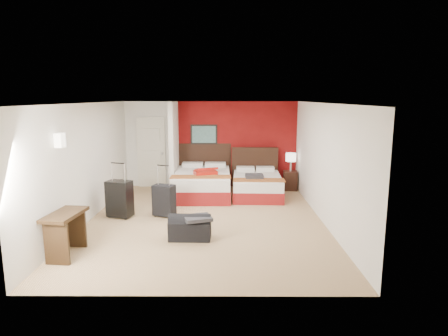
{
  "coord_description": "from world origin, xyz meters",
  "views": [
    {
      "loc": [
        0.44,
        -8.02,
        2.62
      ],
      "look_at": [
        0.4,
        0.8,
        1.0
      ],
      "focal_mm": 31.03,
      "sensor_mm": 36.0,
      "label": 1
    }
  ],
  "objects_px": {
    "suitcase_navy": "(119,204)",
    "bed_left": "(202,184)",
    "red_suitcase_open": "(206,171)",
    "suitcase_charcoal": "(164,201)",
    "nightstand": "(290,181)",
    "table_lamp": "(291,162)",
    "bed_right": "(257,186)",
    "suitcase_black": "(120,200)",
    "duffel_bag": "(190,229)",
    "desk": "(66,234)"
  },
  "relations": [
    {
      "from": "nightstand",
      "to": "desk",
      "type": "relative_size",
      "value": 0.61
    },
    {
      "from": "table_lamp",
      "to": "duffel_bag",
      "type": "xyz_separation_m",
      "value": [
        -2.51,
        -3.91,
        -0.6
      ]
    },
    {
      "from": "suitcase_charcoal",
      "to": "duffel_bag",
      "type": "height_order",
      "value": "suitcase_charcoal"
    },
    {
      "from": "nightstand",
      "to": "bed_left",
      "type": "bearing_deg",
      "value": -159.83
    },
    {
      "from": "red_suitcase_open",
      "to": "nightstand",
      "type": "xyz_separation_m",
      "value": [
        2.37,
        0.76,
        -0.42
      ]
    },
    {
      "from": "red_suitcase_open",
      "to": "table_lamp",
      "type": "xyz_separation_m",
      "value": [
        2.37,
        0.76,
        0.11
      ]
    },
    {
      "from": "red_suitcase_open",
      "to": "table_lamp",
      "type": "bearing_deg",
      "value": -1.14
    },
    {
      "from": "bed_left",
      "to": "duffel_bag",
      "type": "distance_m",
      "value": 3.25
    },
    {
      "from": "bed_left",
      "to": "table_lamp",
      "type": "relative_size",
      "value": 4.08
    },
    {
      "from": "nightstand",
      "to": "suitcase_charcoal",
      "type": "bearing_deg",
      "value": -136.81
    },
    {
      "from": "suitcase_charcoal",
      "to": "suitcase_navy",
      "type": "height_order",
      "value": "suitcase_charcoal"
    },
    {
      "from": "suitcase_black",
      "to": "desk",
      "type": "bearing_deg",
      "value": -82.59
    },
    {
      "from": "table_lamp",
      "to": "red_suitcase_open",
      "type": "bearing_deg",
      "value": -162.16
    },
    {
      "from": "bed_left",
      "to": "suitcase_navy",
      "type": "xyz_separation_m",
      "value": [
        -1.78,
        -1.73,
        -0.08
      ]
    },
    {
      "from": "table_lamp",
      "to": "nightstand",
      "type": "bearing_deg",
      "value": 0.0
    },
    {
      "from": "suitcase_black",
      "to": "duffel_bag",
      "type": "xyz_separation_m",
      "value": [
        1.67,
        -1.32,
        -0.2
      ]
    },
    {
      "from": "red_suitcase_open",
      "to": "table_lamp",
      "type": "height_order",
      "value": "table_lamp"
    },
    {
      "from": "table_lamp",
      "to": "suitcase_navy",
      "type": "distance_m",
      "value": 4.91
    },
    {
      "from": "nightstand",
      "to": "suitcase_navy",
      "type": "relative_size",
      "value": 1.13
    },
    {
      "from": "nightstand",
      "to": "bed_right",
      "type": "bearing_deg",
      "value": -139.47
    },
    {
      "from": "suitcase_charcoal",
      "to": "duffel_bag",
      "type": "bearing_deg",
      "value": -43.55
    },
    {
      "from": "red_suitcase_open",
      "to": "bed_right",
      "type": "bearing_deg",
      "value": -16.86
    },
    {
      "from": "duffel_bag",
      "to": "suitcase_navy",
      "type": "bearing_deg",
      "value": 140.36
    },
    {
      "from": "red_suitcase_open",
      "to": "suitcase_charcoal",
      "type": "height_order",
      "value": "red_suitcase_open"
    },
    {
      "from": "red_suitcase_open",
      "to": "nightstand",
      "type": "height_order",
      "value": "red_suitcase_open"
    },
    {
      "from": "suitcase_black",
      "to": "bed_right",
      "type": "bearing_deg",
      "value": 46.9
    },
    {
      "from": "red_suitcase_open",
      "to": "desk",
      "type": "distance_m",
      "value": 4.47
    },
    {
      "from": "suitcase_charcoal",
      "to": "table_lamp",
      "type": "bearing_deg",
      "value": 57.85
    },
    {
      "from": "suitcase_black",
      "to": "desk",
      "type": "relative_size",
      "value": 0.89
    },
    {
      "from": "nightstand",
      "to": "duffel_bag",
      "type": "relative_size",
      "value": 0.7
    },
    {
      "from": "nightstand",
      "to": "suitcase_black",
      "type": "xyz_separation_m",
      "value": [
        -4.18,
        -2.59,
        0.13
      ]
    },
    {
      "from": "suitcase_charcoal",
      "to": "nightstand",
      "type": "bearing_deg",
      "value": 57.85
    },
    {
      "from": "suitcase_charcoal",
      "to": "suitcase_navy",
      "type": "distance_m",
      "value": 1.05
    },
    {
      "from": "suitcase_navy",
      "to": "bed_left",
      "type": "bearing_deg",
      "value": 21.87
    },
    {
      "from": "red_suitcase_open",
      "to": "duffel_bag",
      "type": "bearing_deg",
      "value": -111.47
    },
    {
      "from": "suitcase_black",
      "to": "red_suitcase_open",
      "type": "bearing_deg",
      "value": 61.65
    },
    {
      "from": "bed_left",
      "to": "nightstand",
      "type": "bearing_deg",
      "value": 14.41
    },
    {
      "from": "duffel_bag",
      "to": "suitcase_charcoal",
      "type": "bearing_deg",
      "value": 118.05
    },
    {
      "from": "nightstand",
      "to": "suitcase_navy",
      "type": "height_order",
      "value": "nightstand"
    },
    {
      "from": "bed_right",
      "to": "table_lamp",
      "type": "height_order",
      "value": "table_lamp"
    },
    {
      "from": "bed_left",
      "to": "table_lamp",
      "type": "height_order",
      "value": "table_lamp"
    },
    {
      "from": "nightstand",
      "to": "red_suitcase_open",
      "type": "bearing_deg",
      "value": -157.02
    },
    {
      "from": "suitcase_black",
      "to": "suitcase_navy",
      "type": "xyz_separation_m",
      "value": [
        -0.07,
        0.19,
        -0.16
      ]
    },
    {
      "from": "bed_right",
      "to": "duffel_bag",
      "type": "distance_m",
      "value": 3.54
    },
    {
      "from": "nightstand",
      "to": "duffel_bag",
      "type": "height_order",
      "value": "nightstand"
    },
    {
      "from": "suitcase_charcoal",
      "to": "suitcase_navy",
      "type": "xyz_separation_m",
      "value": [
        -1.04,
        0.11,
        -0.1
      ]
    },
    {
      "from": "suitcase_navy",
      "to": "bed_right",
      "type": "bearing_deg",
      "value": 5.0
    },
    {
      "from": "bed_left",
      "to": "suitcase_black",
      "type": "distance_m",
      "value": 2.57
    },
    {
      "from": "bed_left",
      "to": "suitcase_charcoal",
      "type": "bearing_deg",
      "value": -112.39
    },
    {
      "from": "table_lamp",
      "to": "suitcase_charcoal",
      "type": "bearing_deg",
      "value": -141.95
    }
  ]
}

